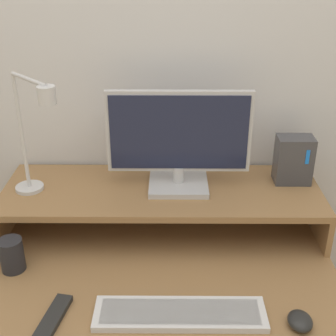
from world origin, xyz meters
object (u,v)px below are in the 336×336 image
(monitor, at_px, (179,140))
(mouse, at_px, (300,321))
(desk_lamp, at_px, (34,134))
(mug, at_px, (12,255))
(remote_control, at_px, (54,317))
(router_dock, at_px, (293,160))
(keyboard, at_px, (180,314))

(monitor, relative_size, mouse, 6.03)
(desk_lamp, distance_m, mug, 0.36)
(remote_control, relative_size, mug, 1.57)
(remote_control, bearing_deg, desk_lamp, 105.49)
(mouse, bearing_deg, router_dock, 81.23)
(monitor, height_order, mug, monitor)
(mug, bearing_deg, keyboard, -21.42)
(monitor, bearing_deg, remote_control, -125.35)
(desk_lamp, bearing_deg, keyboard, -40.25)
(monitor, xyz_separation_m, keyboard, (-0.00, -0.45, -0.30))
(mouse, bearing_deg, remote_control, 178.34)
(monitor, height_order, desk_lamp, desk_lamp)
(keyboard, bearing_deg, mouse, -5.60)
(mug, bearing_deg, monitor, 27.55)
(desk_lamp, xyz_separation_m, mug, (-0.06, -0.17, -0.31))
(desk_lamp, relative_size, mug, 3.82)
(mouse, bearing_deg, keyboard, 174.40)
(desk_lamp, distance_m, remote_control, 0.53)
(mug, bearing_deg, router_dock, 18.57)
(monitor, distance_m, keyboard, 0.54)
(monitor, height_order, mouse, monitor)
(monitor, xyz_separation_m, router_dock, (0.38, 0.04, -0.08))
(keyboard, bearing_deg, mug, 158.58)
(monitor, distance_m, router_dock, 0.39)
(keyboard, xyz_separation_m, mug, (-0.49, 0.19, 0.04))
(desk_lamp, height_order, keyboard, desk_lamp)
(mouse, bearing_deg, monitor, 122.33)
(mug, bearing_deg, mouse, -15.64)
(router_dock, xyz_separation_m, mouse, (-0.08, -0.52, -0.21))
(router_dock, distance_m, remote_control, 0.89)
(remote_control, bearing_deg, mug, 128.93)
(monitor, relative_size, keyboard, 1.03)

